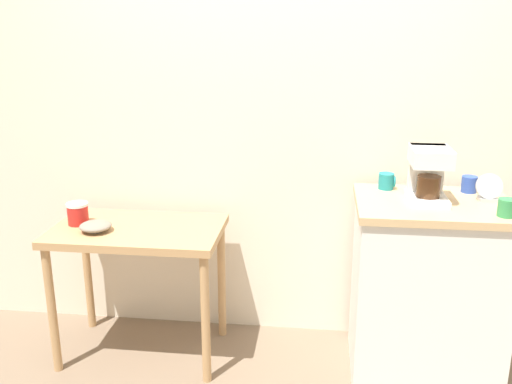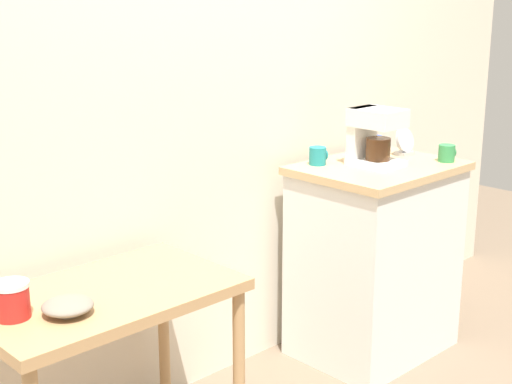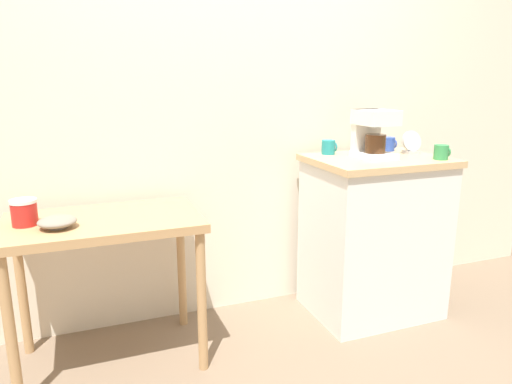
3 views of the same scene
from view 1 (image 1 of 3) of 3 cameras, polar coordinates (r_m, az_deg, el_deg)
name	(u,v)px [view 1 (image 1 of 3)]	position (r m, az deg, el deg)	size (l,w,h in m)	color
ground_plane	(272,358)	(3.15, 1.62, -16.49)	(8.00, 8.00, 0.00)	#7A6651
back_wall	(299,88)	(3.02, 4.43, 10.50)	(4.40, 0.10, 2.80)	beige
wooden_table	(138,246)	(2.98, -11.85, -5.35)	(0.87, 0.53, 0.72)	tan
kitchen_counter	(426,289)	(2.95, 16.87, -9.41)	(0.73, 0.56, 0.92)	white
bowl_stoneware	(96,226)	(2.93, -15.97, -3.34)	(0.16, 0.16, 0.05)	gray
canister_enamel	(78,214)	(3.05, -17.63, -2.10)	(0.11, 0.11, 0.11)	red
coffee_maker	(428,172)	(2.75, 17.10, 1.97)	(0.18, 0.22, 0.26)	white
mug_blue	(470,184)	(2.99, 20.86, 0.74)	(0.08, 0.08, 0.08)	#2D4CAD
mug_dark_teal	(387,181)	(2.92, 13.12, 1.07)	(0.08, 0.08, 0.08)	teal
mug_tall_green	(507,208)	(2.67, 24.14, -1.47)	(0.08, 0.08, 0.08)	#338C4C
table_clock	(489,189)	(2.87, 22.56, 0.27)	(0.12, 0.06, 0.13)	#B2B5BA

